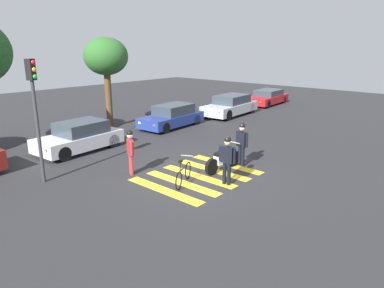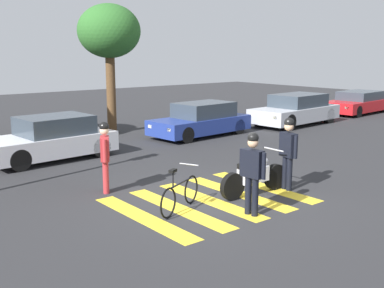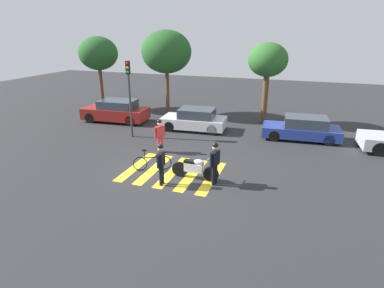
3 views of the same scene
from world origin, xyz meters
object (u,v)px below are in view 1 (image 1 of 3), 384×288
Objects in this scene: officer_on_foot at (227,157)px; car_white_van at (80,137)px; police_motorcycle at (223,159)px; traffic_light_pole at (35,102)px; car_red_convertible at (267,97)px; car_silver_sedan at (230,106)px; pedestrian_bystander at (130,149)px; leaning_bicycle at (183,174)px; officer_by_motorcycle at (242,141)px; car_blue_hatchback at (172,116)px.

officer_on_foot reaches higher than car_white_van.
traffic_light_pole is at bearing 142.16° from police_motorcycle.
car_red_convertible is (16.37, 7.80, -0.43)m from officer_on_foot.
officer_on_foot is 0.37× the size of car_silver_sedan.
car_white_van is (0.41, 4.26, -0.35)m from pedestrian_bystander.
leaning_bicycle is 0.34× the size of car_red_convertible.
pedestrian_bystander is 0.43× the size of car_white_van.
officer_by_motorcycle is at bearing -8.08° from leaning_bicycle.
pedestrian_bystander is 0.40× the size of traffic_light_pole.
officer_by_motorcycle is at bearing -35.84° from pedestrian_bystander.
police_motorcycle is at bearing -155.89° from car_red_convertible.
leaning_bicycle is 0.33× the size of car_silver_sedan.
police_motorcycle is at bearing -145.80° from car_silver_sedan.
officer_on_foot is at bearing -49.51° from leaning_bicycle.
officer_on_foot is 3.69m from pedestrian_bystander.
leaning_bicycle is at bearing -50.63° from traffic_light_pole.
traffic_light_pole is (-6.19, 4.32, 1.86)m from officer_by_motorcycle.
police_motorcycle is 1.11m from officer_by_motorcycle.
pedestrian_bystander is 0.40× the size of car_blue_hatchback.
traffic_light_pole reaches higher than officer_by_motorcycle.
officer_by_motorcycle reaches higher than leaning_bicycle.
car_red_convertible is (17.54, 0.21, -0.07)m from car_white_van.
officer_on_foot is 0.98× the size of officer_by_motorcycle.
car_white_van is 0.93× the size of car_blue_hatchback.
car_silver_sedan is at bearing 8.92° from traffic_light_pole.
car_silver_sedan is at bearing 18.44° from pedestrian_bystander.
officer_on_foot reaches higher than car_silver_sedan.
car_silver_sedan is (5.29, -0.50, 0.05)m from car_blue_hatchback.
traffic_light_pole is (-3.01, -2.54, 2.26)m from car_white_van.
leaning_bicycle is 0.36× the size of traffic_light_pole.
car_blue_hatchback is at bearing 174.59° from car_silver_sedan.
leaning_bicycle is at bearing -88.38° from car_white_van.
police_motorcycle is 7.11m from traffic_light_pole.
leaning_bicycle is 0.36× the size of car_blue_hatchback.
police_motorcycle is at bearing -5.52° from leaning_bicycle.
traffic_light_pole reaches higher than car_blue_hatchback.
car_white_van reaches higher than car_blue_hatchback.
car_blue_hatchback is at bearing 47.22° from leaning_bicycle.
car_silver_sedan reaches higher than leaning_bicycle.
pedestrian_bystander is at bearing 115.49° from officer_on_foot.
car_red_convertible is at bearing -0.29° from car_blue_hatchback.
car_white_van is 17.54m from car_red_convertible.
pedestrian_bystander reaches higher than leaning_bicycle.
officer_on_foot is at bearing -138.55° from police_motorcycle.
officer_by_motorcycle is at bearing -114.23° from car_blue_hatchback.
officer_on_foot is 6.83m from traffic_light_pole.
car_red_convertible is (17.96, 4.47, -0.41)m from pedestrian_bystander.
officer_on_foot is at bearing -81.23° from car_white_van.
traffic_light_pole is at bearing 145.09° from officer_by_motorcycle.
traffic_light_pole is at bearing 129.63° from officer_on_foot.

